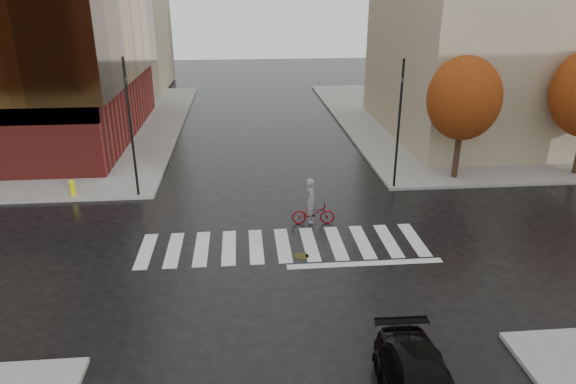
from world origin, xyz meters
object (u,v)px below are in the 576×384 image
cyclist (312,209)px  traffic_light_nw (130,121)px  fire_hydrant (72,187)px  traffic_light_ne (399,118)px

cyclist → traffic_light_nw: 9.66m
fire_hydrant → cyclist: bearing=-19.5°
cyclist → traffic_light_ne: (4.83, 3.86, 3.05)m
cyclist → fire_hydrant: bearing=73.8°
traffic_light_ne → fire_hydrant: bearing=21.3°
traffic_light_nw → traffic_light_ne: bearing=66.8°
cyclist → traffic_light_nw: traffic_light_nw is taller
traffic_light_nw → fire_hydrant: (-3.21, 0.20, -3.33)m
cyclist → traffic_light_ne: traffic_light_ne is taller
cyclist → traffic_light_ne: 6.90m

